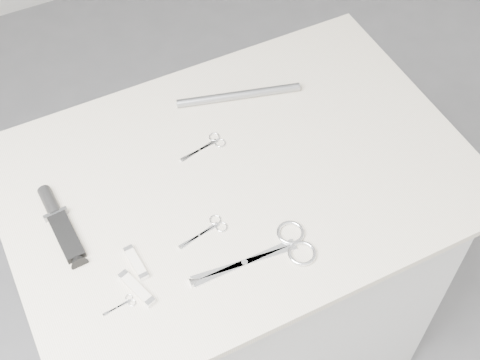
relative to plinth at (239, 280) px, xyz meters
name	(u,v)px	position (x,y,z in m)	size (l,w,h in m)	color
ground	(239,348)	(0.00, 0.00, -0.46)	(4.00, 4.00, 0.01)	slate
plinth	(239,280)	(0.00, 0.00, 0.00)	(0.90, 0.60, 0.90)	silver
display_board	(238,177)	(0.00, 0.00, 0.46)	(1.00, 0.70, 0.02)	beige
large_shears	(278,250)	(-0.02, -0.21, 0.47)	(0.25, 0.11, 0.01)	silver
embroidery_scissors_a	(210,229)	(-0.12, -0.10, 0.47)	(0.11, 0.05, 0.00)	silver
embroidery_scissors_b	(209,145)	(-0.02, 0.10, 0.47)	(0.11, 0.05, 0.00)	silver
tiny_scissors	(123,304)	(-0.33, -0.18, 0.47)	(0.07, 0.03, 0.00)	silver
sheathed_knife	(59,221)	(-0.38, 0.05, 0.48)	(0.05, 0.19, 0.02)	black
pocket_knife_a	(137,288)	(-0.30, -0.16, 0.48)	(0.05, 0.09, 0.01)	silver
pocket_knife_b	(136,263)	(-0.28, -0.11, 0.48)	(0.02, 0.08, 0.01)	silver
metal_rail	(239,95)	(0.10, 0.20, 0.48)	(0.02, 0.02, 0.29)	gray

